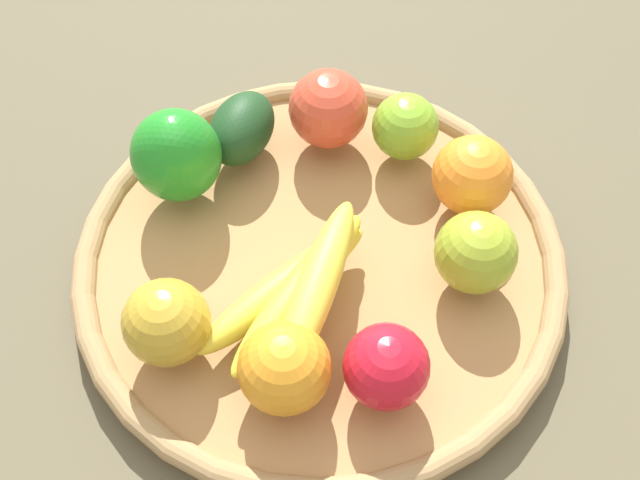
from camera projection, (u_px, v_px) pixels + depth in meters
The scene contains 12 objects.
ground_plane at pixel (320, 273), 0.78m from camera, with size 2.40×2.40×0.00m, color brown.
basket at pixel (320, 263), 0.77m from camera, with size 0.46×0.46×0.04m.
orange_1 at pixel (472, 175), 0.76m from camera, with size 0.08×0.08×0.08m, color orange.
apple_4 at pixel (476, 252), 0.71m from camera, with size 0.07×0.07×0.07m, color #90A629.
apple_2 at pixel (166, 322), 0.67m from camera, with size 0.07×0.07×0.07m, color #B28F28.
apple_0 at pixel (386, 367), 0.65m from camera, with size 0.07×0.07×0.07m, color red.
apple_1 at pixel (409, 128), 0.79m from camera, with size 0.07×0.07×0.07m, color #75AB29.
orange_0 at pixel (284, 368), 0.64m from camera, with size 0.08×0.08×0.08m, color orange.
apple_3 at pixel (328, 109), 0.80m from camera, with size 0.08×0.08×0.08m, color #CD432D.
banana_bunch at pixel (301, 291), 0.69m from camera, with size 0.11×0.19×0.06m.
bell_pepper at pixel (176, 156), 0.75m from camera, with size 0.08×0.08×0.10m, color #1E8623.
avocado at pixel (242, 128), 0.80m from camera, with size 0.09×0.06×0.06m, color #193B1C.
Camera 1 is at (0.23, -0.35, 0.66)m, focal length 46.06 mm.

